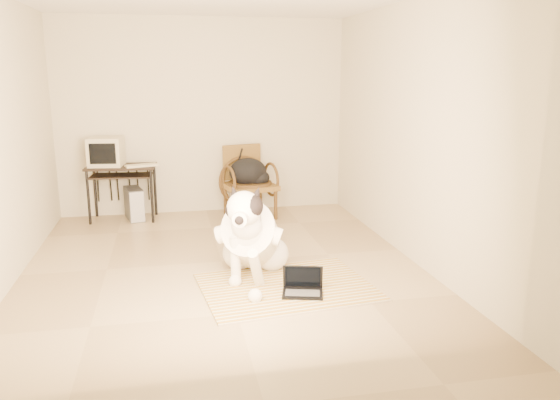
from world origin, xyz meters
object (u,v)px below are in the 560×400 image
object	(u,v)px
rattan_chair	(248,182)
backpack	(250,173)
computer_desk	(121,173)
pc_tower	(134,204)
dog	(252,238)
crt_monitor	(106,152)
laptop	(303,287)

from	to	relation	value
rattan_chair	backpack	size ratio (longest dim) A/B	1.78
computer_desk	rattan_chair	size ratio (longest dim) A/B	0.96
computer_desk	pc_tower	world-z (taller)	computer_desk
rattan_chair	backpack	world-z (taller)	rattan_chair
pc_tower	rattan_chair	size ratio (longest dim) A/B	0.50
dog	pc_tower	xyz separation A→B (m)	(-1.24, 2.46, -0.18)
computer_desk	dog	bearing A→B (deg)	-60.66
dog	crt_monitor	size ratio (longest dim) A/B	2.95
laptop	backpack	size ratio (longest dim) A/B	0.76
crt_monitor	pc_tower	distance (m)	0.79
dog	computer_desk	size ratio (longest dim) A/B	1.49
rattan_chair	pc_tower	bearing A→B (deg)	174.49
computer_desk	pc_tower	distance (m)	0.45
dog	crt_monitor	world-z (taller)	crt_monitor
dog	computer_desk	world-z (taller)	dog
laptop	crt_monitor	world-z (taller)	crt_monitor
dog	crt_monitor	distance (m)	3.00
crt_monitor	pc_tower	xyz separation A→B (m)	(0.32, -0.05, -0.72)
crt_monitor	computer_desk	bearing A→B (deg)	-13.93
computer_desk	crt_monitor	bearing A→B (deg)	166.07
dog	laptop	bearing A→B (deg)	-55.01
backpack	laptop	bearing A→B (deg)	-88.79
computer_desk	backpack	xyz separation A→B (m)	(1.70, -0.23, -0.01)
crt_monitor	backpack	xyz separation A→B (m)	(1.88, -0.27, -0.31)
dog	backpack	size ratio (longest dim) A/B	2.55
crt_monitor	rattan_chair	xyz separation A→B (m)	(1.87, -0.19, -0.44)
pc_tower	backpack	world-z (taller)	backpack
pc_tower	backpack	xyz separation A→B (m)	(1.56, -0.23, 0.41)
computer_desk	pc_tower	xyz separation A→B (m)	(0.14, -0.00, -0.42)
rattan_chair	backpack	bearing A→B (deg)	-81.75
pc_tower	computer_desk	bearing A→B (deg)	179.89
pc_tower	rattan_chair	bearing A→B (deg)	-5.51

